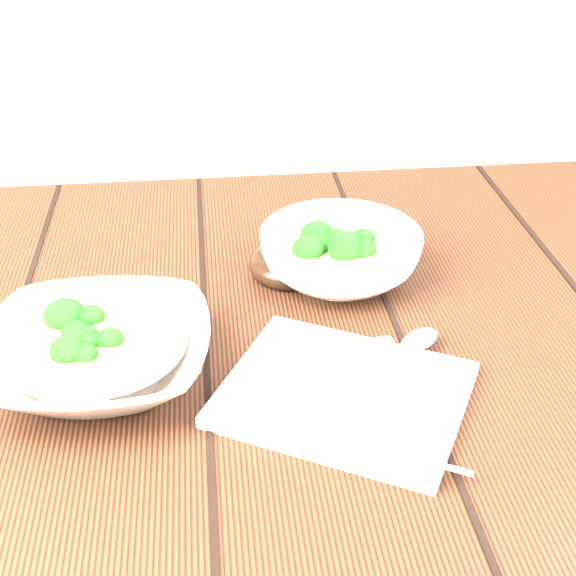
# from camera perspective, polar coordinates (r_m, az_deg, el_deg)

# --- Properties ---
(table) EXTENTS (1.20, 0.80, 0.75)m
(table) POSITION_cam_1_polar(r_m,az_deg,el_deg) (0.91, -4.20, -9.31)
(table) COLOR black
(table) RESTS_ON ground
(soup_bowl_front) EXTENTS (0.23, 0.23, 0.06)m
(soup_bowl_front) POSITION_cam_1_polar(r_m,az_deg,el_deg) (0.78, -13.38, -4.57)
(soup_bowl_front) COLOR silver
(soup_bowl_front) RESTS_ON table
(soup_bowl_back) EXTENTS (0.19, 0.19, 0.07)m
(soup_bowl_back) POSITION_cam_1_polar(r_m,az_deg,el_deg) (0.92, 3.73, 2.45)
(soup_bowl_back) COLOR silver
(soup_bowl_back) RESTS_ON table
(trivet) EXTENTS (0.11, 0.11, 0.02)m
(trivet) POSITION_cam_1_polar(r_m,az_deg,el_deg) (0.93, 0.24, 1.72)
(trivet) COLOR black
(trivet) RESTS_ON table
(napkin) EXTENTS (0.27, 0.26, 0.01)m
(napkin) POSITION_cam_1_polar(r_m,az_deg,el_deg) (0.75, 3.99, -7.53)
(napkin) COLOR beige
(napkin) RESTS_ON table
(spoon_left) EXTENTS (0.13, 0.14, 0.01)m
(spoon_left) POSITION_cam_1_polar(r_m,az_deg,el_deg) (0.77, 4.96, -5.52)
(spoon_left) COLOR #BAB7A4
(spoon_left) RESTS_ON napkin
(spoon_right) EXTENTS (0.14, 0.13, 0.01)m
(spoon_right) POSITION_cam_1_polar(r_m,az_deg,el_deg) (0.78, 7.87, -4.74)
(spoon_right) COLOR #BAB7A4
(spoon_right) RESTS_ON napkin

